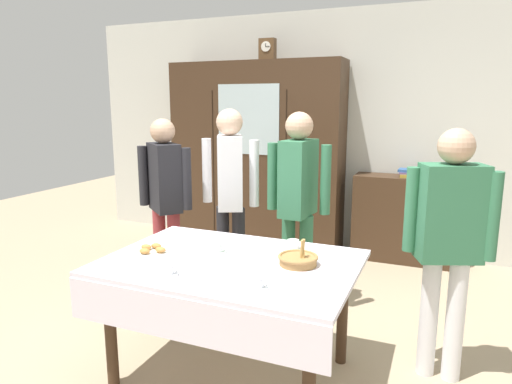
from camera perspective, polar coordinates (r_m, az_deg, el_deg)
name	(u,v)px	position (r m, az deg, el deg)	size (l,w,h in m)	color
ground_plane	(245,356)	(3.28, -1.43, -19.88)	(12.00, 12.00, 0.00)	tan
back_wall	(338,133)	(5.35, 10.25, 7.35)	(6.40, 0.10, 2.70)	silver
dining_table	(228,278)	(2.80, -3.49, -10.77)	(1.51, 1.06, 0.75)	#3D2819
wall_cabinet	(256,156)	(5.36, 0.00, 4.58)	(2.04, 0.46, 2.15)	#3D2819
mantel_clock	(267,50)	(5.31, 1.45, 17.41)	(0.18, 0.11, 0.24)	brown
bookshelf_low	(403,219)	(5.13, 17.95, -3.24)	(1.04, 0.35, 0.92)	#3D2819
book_stack	(406,173)	(5.03, 18.30, 2.31)	(0.16, 0.21, 0.08)	#B29333
tea_cup_mid_right	(168,270)	(2.61, -11.00, -9.55)	(0.13, 0.13, 0.06)	white
tea_cup_mid_left	(293,245)	(2.99, 4.70, -6.65)	(0.13, 0.13, 0.06)	white
tea_cup_back_edge	(257,283)	(2.39, 0.10, -11.35)	(0.13, 0.13, 0.06)	white
tea_cup_center	(217,249)	(2.93, -4.96, -7.08)	(0.13, 0.13, 0.06)	silver
bread_basket	(298,259)	(2.72, 5.30, -8.39)	(0.24, 0.24, 0.16)	#9E7542
pastry_plate	(152,251)	(2.99, -12.86, -7.21)	(0.28, 0.28, 0.05)	white
spoon_mid_right	(313,288)	(2.41, 7.22, -11.86)	(0.12, 0.02, 0.01)	silver
spoon_far_left	(237,269)	(2.65, -2.41, -9.62)	(0.12, 0.02, 0.01)	silver
spoon_front_edge	(180,234)	(3.36, -9.56, -5.22)	(0.12, 0.02, 0.01)	silver
person_by_cabinet	(165,191)	(3.99, -11.34, 0.13)	(0.52, 0.38, 1.56)	#933338
person_behind_table_right	(298,193)	(3.63, 5.29, -0.09)	(0.52, 0.38, 1.62)	#33704C
person_near_right_end	(449,232)	(2.93, 23.04, -4.68)	(0.52, 0.32, 1.55)	silver
person_beside_shelf	(230,186)	(3.84, -3.25, 0.78)	(0.52, 0.41, 1.64)	#232328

